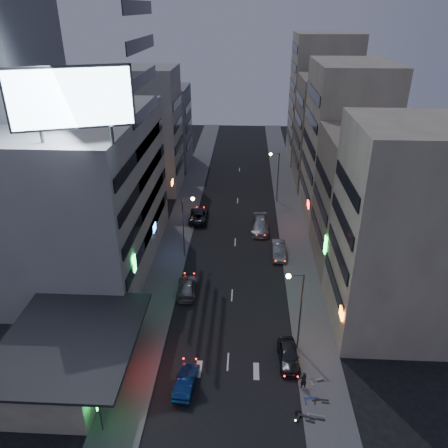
# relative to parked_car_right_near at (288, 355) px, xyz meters

# --- Properties ---
(ground) EXTENTS (180.00, 180.00, 0.00)m
(ground) POSITION_rel_parked_car_right_near_xyz_m (-5.34, -4.34, -0.75)
(ground) COLOR black
(ground) RESTS_ON ground
(sidewalk_left) EXTENTS (4.00, 120.00, 0.12)m
(sidewalk_left) POSITION_rel_parked_car_right_near_xyz_m (-13.34, 25.66, -0.69)
(sidewalk_left) COLOR #4C4C4F
(sidewalk_left) RESTS_ON ground
(sidewalk_right) EXTENTS (4.00, 120.00, 0.12)m
(sidewalk_right) POSITION_rel_parked_car_right_near_xyz_m (2.66, 25.66, -0.69)
(sidewalk_right) COLOR #4C4C4F
(sidewalk_right) RESTS_ON ground
(food_court) EXTENTS (11.00, 13.00, 3.88)m
(food_court) POSITION_rel_parked_car_right_near_xyz_m (-19.24, -2.34, 1.24)
(food_court) COLOR #C2B998
(food_court) RESTS_ON ground
(white_building) EXTENTS (14.00, 24.00, 18.00)m
(white_building) POSITION_rel_parked_car_right_near_xyz_m (-22.34, 15.66, 8.25)
(white_building) COLOR #A2A29E
(white_building) RESTS_ON ground
(grey_tower) EXTENTS (10.00, 14.00, 34.00)m
(grey_tower) POSITION_rel_parked_car_right_near_xyz_m (-31.34, 18.66, 16.25)
(grey_tower) COLOR gray
(grey_tower) RESTS_ON ground
(shophouse_near) EXTENTS (10.00, 11.00, 20.00)m
(shophouse_near) POSITION_rel_parked_car_right_near_xyz_m (9.66, 6.16, 9.25)
(shophouse_near) COLOR #C2B998
(shophouse_near) RESTS_ON ground
(shophouse_mid) EXTENTS (11.00, 12.00, 16.00)m
(shophouse_mid) POSITION_rel_parked_car_right_near_xyz_m (10.16, 17.66, 7.25)
(shophouse_mid) COLOR gray
(shophouse_mid) RESTS_ON ground
(shophouse_far) EXTENTS (10.00, 14.00, 22.00)m
(shophouse_far) POSITION_rel_parked_car_right_near_xyz_m (9.66, 30.66, 10.25)
(shophouse_far) COLOR #C2B998
(shophouse_far) RESTS_ON ground
(far_left_a) EXTENTS (11.00, 10.00, 20.00)m
(far_left_a) POSITION_rel_parked_car_right_near_xyz_m (-20.84, 40.66, 9.25)
(far_left_a) COLOR #A2A29E
(far_left_a) RESTS_ON ground
(far_left_b) EXTENTS (12.00, 10.00, 15.00)m
(far_left_b) POSITION_rel_parked_car_right_near_xyz_m (-21.34, 53.66, 6.75)
(far_left_b) COLOR gray
(far_left_b) RESTS_ON ground
(far_right_a) EXTENTS (11.00, 12.00, 18.00)m
(far_right_a) POSITION_rel_parked_car_right_near_xyz_m (10.16, 45.66, 8.25)
(far_right_a) COLOR gray
(far_right_a) RESTS_ON ground
(far_right_b) EXTENTS (12.00, 12.00, 24.00)m
(far_right_b) POSITION_rel_parked_car_right_near_xyz_m (10.66, 59.66, 11.25)
(far_right_b) COLOR #C2B998
(far_right_b) RESTS_ON ground
(billboard) EXTENTS (9.52, 3.75, 6.20)m
(billboard) POSITION_rel_parked_car_right_near_xyz_m (-18.33, 5.63, 20.91)
(billboard) COLOR #595B60
(billboard) RESTS_ON white_building
(street_lamp_right_near) EXTENTS (1.60, 0.44, 8.02)m
(street_lamp_right_near) POSITION_rel_parked_car_right_near_xyz_m (0.57, 1.66, 4.62)
(street_lamp_right_near) COLOR #595B60
(street_lamp_right_near) RESTS_ON sidewalk_right
(street_lamp_left) EXTENTS (1.60, 0.44, 8.02)m
(street_lamp_left) POSITION_rel_parked_car_right_near_xyz_m (-11.24, 17.66, 4.62)
(street_lamp_left) COLOR #595B60
(street_lamp_left) RESTS_ON sidewalk_left
(street_lamp_right_far) EXTENTS (1.60, 0.44, 8.02)m
(street_lamp_right_far) POSITION_rel_parked_car_right_near_xyz_m (0.57, 35.66, 4.62)
(street_lamp_right_far) COLOR #595B60
(street_lamp_right_far) RESTS_ON sidewalk_right
(parked_car_right_near) EXTENTS (1.94, 4.45, 1.49)m
(parked_car_right_near) POSITION_rel_parked_car_right_near_xyz_m (0.00, 0.00, 0.00)
(parked_car_right_near) COLOR #2B2C31
(parked_car_right_near) RESTS_ON ground
(parked_car_right_mid) EXTENTS (1.71, 4.75, 1.56)m
(parked_car_right_mid) POSITION_rel_parked_car_right_near_xyz_m (0.26, 18.47, 0.03)
(parked_car_right_mid) COLOR #929499
(parked_car_right_mid) RESTS_ON ground
(parked_car_left) EXTENTS (2.71, 5.66, 1.56)m
(parked_car_left) POSITION_rel_parked_car_right_near_xyz_m (-10.94, 28.20, 0.03)
(parked_car_left) COLOR #27272C
(parked_car_left) RESTS_ON ground
(parked_car_right_far) EXTENTS (2.30, 5.67, 1.64)m
(parked_car_right_far) POSITION_rel_parked_car_right_near_xyz_m (-1.94, 25.18, 0.08)
(parked_car_right_far) COLOR #979B9E
(parked_car_right_far) RESTS_ON ground
(road_car_blue) EXTENTS (1.85, 4.28, 1.37)m
(road_car_blue) POSITION_rel_parked_car_right_near_xyz_m (-8.64, -3.43, -0.06)
(road_car_blue) COLOR navy
(road_car_blue) RESTS_ON ground
(road_car_silver) EXTENTS (2.25, 5.07, 1.44)m
(road_car_silver) POSITION_rel_parked_car_right_near_xyz_m (-10.34, 9.95, -0.02)
(road_car_silver) COLOR gray
(road_car_silver) RESTS_ON ground
(person) EXTENTS (0.68, 0.54, 1.62)m
(person) POSITION_rel_parked_car_right_near_xyz_m (0.96, -3.04, 0.18)
(person) COLOR black
(person) RESTS_ON sidewalk_right
(scooter_black_a) EXTENTS (1.27, 2.11, 1.22)m
(scooter_black_a) POSITION_rel_parked_car_right_near_xyz_m (1.64, -6.04, -0.02)
(scooter_black_a) COLOR black
(scooter_black_a) RESTS_ON sidewalk_right
(scooter_silver_a) EXTENTS (0.99, 2.08, 1.22)m
(scooter_silver_a) POSITION_rel_parked_car_right_near_xyz_m (2.39, -5.76, -0.02)
(scooter_silver_a) COLOR #929399
(scooter_silver_a) RESTS_ON sidewalk_right
(scooter_blue) EXTENTS (0.75, 1.76, 1.04)m
(scooter_blue) POSITION_rel_parked_car_right_near_xyz_m (2.09, -3.93, -0.11)
(scooter_blue) COLOR navy
(scooter_blue) RESTS_ON sidewalk_right
(scooter_black_b) EXTENTS (0.74, 1.78, 1.06)m
(scooter_black_b) POSITION_rel_parked_car_right_near_xyz_m (2.93, -4.19, -0.10)
(scooter_black_b) COLOR black
(scooter_black_b) RESTS_ON sidewalk_right
(scooter_silver_b) EXTENTS (1.13, 1.75, 1.02)m
(scooter_silver_b) POSITION_rel_parked_car_right_near_xyz_m (2.67, -1.85, -0.12)
(scooter_silver_b) COLOR #A0A3A8
(scooter_silver_b) RESTS_ON sidewalk_right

